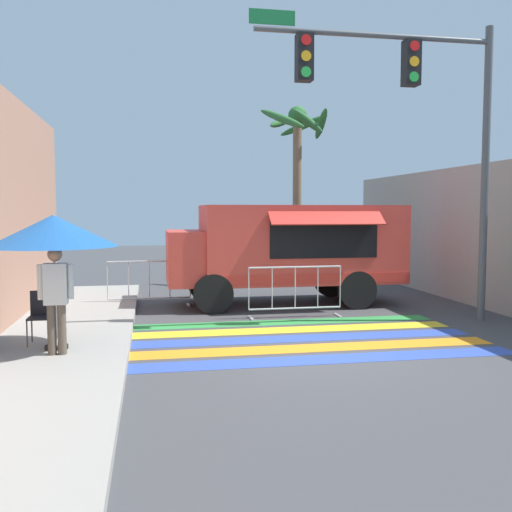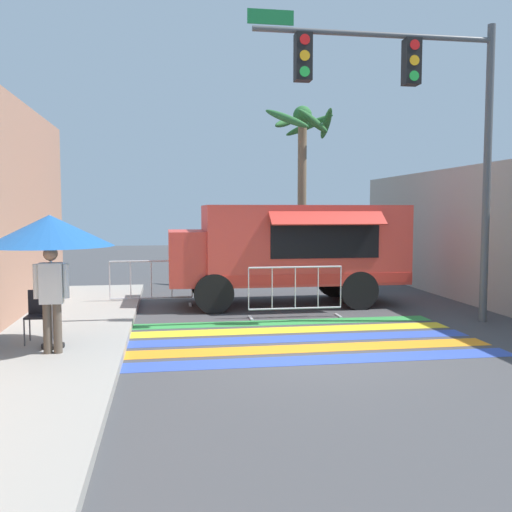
# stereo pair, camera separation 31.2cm
# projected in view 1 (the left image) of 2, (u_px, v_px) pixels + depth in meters

# --- Properties ---
(ground_plane) EXTENTS (60.00, 60.00, 0.00)m
(ground_plane) POSITION_uv_depth(u_px,v_px,m) (315.00, 349.00, 9.62)
(ground_plane) COLOR #424244
(concrete_wall_right) EXTENTS (0.20, 16.00, 3.47)m
(concrete_wall_right) POSITION_uv_depth(u_px,v_px,m) (492.00, 237.00, 13.35)
(concrete_wall_right) COLOR #A39E93
(concrete_wall_right) RESTS_ON ground_plane
(crosswalk_painted) EXTENTS (6.40, 3.60, 0.01)m
(crosswalk_painted) POSITION_uv_depth(u_px,v_px,m) (302.00, 338.00, 10.46)
(crosswalk_painted) COLOR #334FB2
(crosswalk_painted) RESTS_ON ground_plane
(food_truck) EXTENTS (5.73, 2.68, 2.47)m
(food_truck) POSITION_uv_depth(u_px,v_px,m) (283.00, 247.00, 14.18)
(food_truck) COLOR #D13D33
(food_truck) RESTS_ON ground_plane
(traffic_signal_pole) EXTENTS (5.12, 0.29, 6.17)m
(traffic_signal_pole) POSITION_uv_depth(u_px,v_px,m) (413.00, 104.00, 11.53)
(traffic_signal_pole) COLOR #515456
(traffic_signal_pole) RESTS_ON ground_plane
(patio_umbrella) EXTENTS (1.99, 1.99, 2.13)m
(patio_umbrella) POSITION_uv_depth(u_px,v_px,m) (53.00, 231.00, 8.91)
(patio_umbrella) COLOR black
(patio_umbrella) RESTS_ON sidewalk_left
(folding_chair) EXTENTS (0.40, 0.40, 0.87)m
(folding_chair) POSITION_uv_depth(u_px,v_px,m) (42.00, 312.00, 9.41)
(folding_chair) COLOR #4C4C51
(folding_chair) RESTS_ON sidewalk_left
(vendor_person) EXTENTS (0.53, 0.22, 1.65)m
(vendor_person) POSITION_uv_depth(u_px,v_px,m) (56.00, 294.00, 8.63)
(vendor_person) COLOR brown
(vendor_person) RESTS_ON sidewalk_left
(barricade_front) EXTENTS (2.09, 0.44, 1.13)m
(barricade_front) POSITION_uv_depth(u_px,v_px,m) (295.00, 292.00, 12.47)
(barricade_front) COLOR #B7BABF
(barricade_front) RESTS_ON ground_plane
(barricade_side) EXTENTS (2.01, 0.44, 1.13)m
(barricade_side) POSITION_uv_depth(u_px,v_px,m) (149.00, 284.00, 13.88)
(barricade_side) COLOR #B7BABF
(barricade_side) RESTS_ON ground_plane
(palm_tree) EXTENTS (2.51, 2.56, 5.67)m
(palm_tree) POSITION_uv_depth(u_px,v_px,m) (298.00, 152.00, 18.23)
(palm_tree) COLOR #7A664C
(palm_tree) RESTS_ON ground_plane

